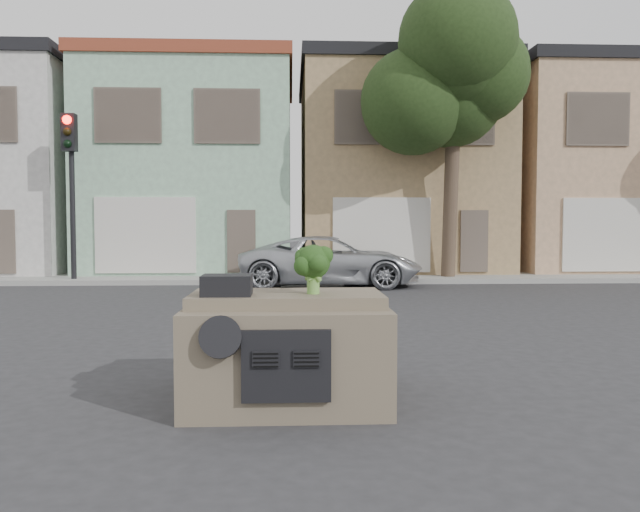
{
  "coord_description": "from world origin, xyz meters",
  "views": [
    {
      "loc": [
        0.05,
        -9.42,
        1.82
      ],
      "look_at": [
        0.51,
        0.5,
        1.3
      ],
      "focal_mm": 35.0,
      "sensor_mm": 36.0,
      "label": 1
    }
  ],
  "objects": [
    {
      "name": "tree_near",
      "position": [
        5.0,
        9.8,
        4.25
      ],
      "size": [
        4.4,
        4.0,
        8.5
      ],
      "primitive_type": "cube",
      "color": "#223716",
      "rests_on": "ground"
    },
    {
      "name": "traffic_signal",
      "position": [
        -6.5,
        9.5,
        2.55
      ],
      "size": [
        0.4,
        0.4,
        5.1
      ],
      "primitive_type": "cube",
      "color": "black",
      "rests_on": "ground"
    },
    {
      "name": "townhouse_beige",
      "position": [
        11.5,
        14.5,
        3.77
      ],
      "size": [
        7.2,
        8.2,
        7.55
      ],
      "primitive_type": "cube",
      "color": "tan",
      "rests_on": "ground"
    },
    {
      "name": "wiper_arm",
      "position": [
        0.28,
        -2.62,
        1.13
      ],
      "size": [
        0.69,
        0.15,
        0.02
      ],
      "primitive_type": "cube",
      "rotation": [
        0.0,
        0.0,
        0.17
      ],
      "color": "black",
      "rests_on": "car_dashboard"
    },
    {
      "name": "sidewalk",
      "position": [
        0.0,
        10.5,
        0.07
      ],
      "size": [
        40.0,
        3.0,
        0.15
      ],
      "primitive_type": "cube",
      "color": "gray",
      "rests_on": "ground"
    },
    {
      "name": "broccoli",
      "position": [
        0.26,
        -3.25,
        1.37
      ],
      "size": [
        0.45,
        0.45,
        0.5
      ],
      "primitive_type": "cube",
      "rotation": [
        0.0,
        0.0,
        0.1
      ],
      "color": "#1D3813",
      "rests_on": "car_dashboard"
    },
    {
      "name": "townhouse_tan",
      "position": [
        4.0,
        14.5,
        3.77
      ],
      "size": [
        7.2,
        8.2,
        7.55
      ],
      "primitive_type": "cube",
      "color": "#9F8158",
      "rests_on": "ground"
    },
    {
      "name": "ground_plane",
      "position": [
        0.0,
        0.0,
        0.0
      ],
      "size": [
        120.0,
        120.0,
        0.0
      ],
      "primitive_type": "plane",
      "color": "#303033",
      "rests_on": "ground"
    },
    {
      "name": "townhouse_mint",
      "position": [
        -3.5,
        14.5,
        3.77
      ],
      "size": [
        7.2,
        8.2,
        7.55
      ],
      "primitive_type": "cube",
      "color": "#96C1A1",
      "rests_on": "ground"
    },
    {
      "name": "silver_pickup",
      "position": [
        1.18,
        8.55,
        0.0
      ],
      "size": [
        5.39,
        2.76,
        1.45
      ],
      "primitive_type": "imported",
      "rotation": [
        0.0,
        0.0,
        1.5
      ],
      "color": "#B7BAC0",
      "rests_on": "ground"
    },
    {
      "name": "car_dashboard",
      "position": [
        0.0,
        -3.0,
        0.56
      ],
      "size": [
        2.0,
        1.8,
        1.12
      ],
      "primitive_type": "cube",
      "color": "#6A5D4A",
      "rests_on": "ground"
    },
    {
      "name": "instrument_hump",
      "position": [
        -0.58,
        -3.35,
        1.22
      ],
      "size": [
        0.48,
        0.38,
        0.2
      ],
      "primitive_type": "cube",
      "color": "black",
      "rests_on": "car_dashboard"
    }
  ]
}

